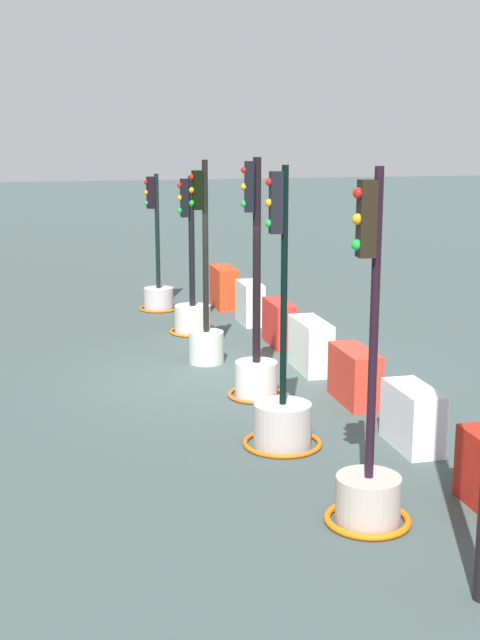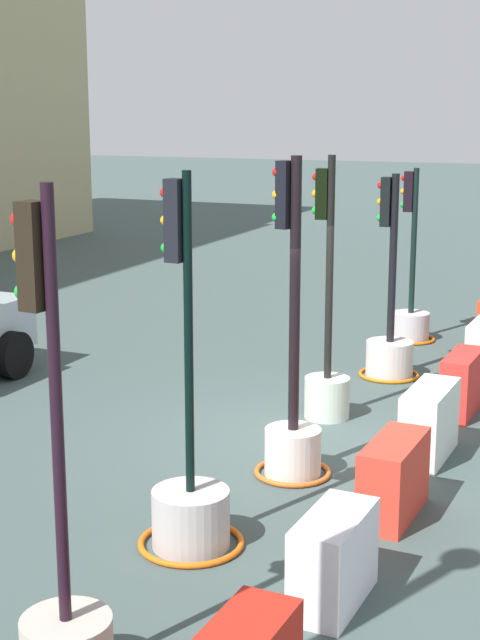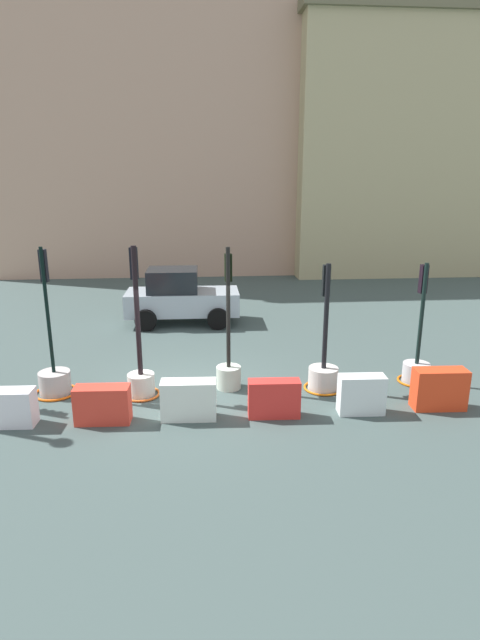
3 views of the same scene
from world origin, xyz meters
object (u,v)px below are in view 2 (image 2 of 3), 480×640
(traffic_light_1, at_px, (190,500))
(construction_barrier_2, at_px, (394,478))
(construction_barrier_1, at_px, (334,559))
(traffic_light_4, at_px, (389,343))
(traffic_light_3, at_px, (327,368))
(traffic_light_2, at_px, (293,421))
(traffic_light_5, at_px, (410,312))
(construction_barrier_4, at_px, (462,384))
(construction_barrier_3, at_px, (429,423))
(traffic_light_0, at_px, (64,612))

(traffic_light_1, bearing_deg, construction_barrier_2, -48.61)
(construction_barrier_1, bearing_deg, traffic_light_4, 10.59)
(traffic_light_3, relative_size, construction_barrier_1, 3.34)
(traffic_light_2, height_order, traffic_light_5, traffic_light_2)
(construction_barrier_2, bearing_deg, construction_barrier_4, -0.49)
(traffic_light_2, height_order, construction_barrier_3, traffic_light_2)
(traffic_light_3, relative_size, traffic_light_4, 1.12)
(traffic_light_4, height_order, construction_barrier_1, traffic_light_4)
(traffic_light_2, bearing_deg, traffic_light_1, 172.47)
(traffic_light_0, height_order, traffic_light_2, traffic_light_0)
(construction_barrier_3, bearing_deg, traffic_light_0, 165.41)
(traffic_light_3, distance_m, construction_barrier_3, 1.80)
(traffic_light_0, height_order, traffic_light_5, traffic_light_0)
(traffic_light_1, height_order, traffic_light_2, traffic_light_2)
(traffic_light_2, distance_m, traffic_light_5, 6.64)
(traffic_light_4, relative_size, construction_barrier_2, 2.67)
(traffic_light_3, distance_m, construction_barrier_4, 1.81)
(traffic_light_4, distance_m, construction_barrier_1, 6.86)
(traffic_light_0, distance_m, construction_barrier_1, 2.25)
(traffic_light_1, distance_m, traffic_light_3, 4.04)
(traffic_light_0, distance_m, traffic_light_2, 4.26)
(traffic_light_1, relative_size, traffic_light_2, 0.99)
(traffic_light_5, distance_m, construction_barrier_1, 9.24)
(traffic_light_4, height_order, construction_barrier_4, traffic_light_4)
(construction_barrier_2, height_order, construction_barrier_4, construction_barrier_4)
(construction_barrier_1, distance_m, construction_barrier_2, 1.85)
(traffic_light_2, relative_size, construction_barrier_3, 3.00)
(construction_barrier_3, bearing_deg, traffic_light_3, 58.84)
(traffic_light_2, bearing_deg, construction_barrier_1, -153.22)
(traffic_light_5, height_order, construction_barrier_3, traffic_light_5)
(traffic_light_5, bearing_deg, construction_barrier_2, -168.15)
(construction_barrier_3, bearing_deg, construction_barrier_4, -1.68)
(construction_barrier_3, bearing_deg, traffic_light_4, 21.94)
(traffic_light_1, height_order, construction_barrier_1, traffic_light_1)
(traffic_light_1, height_order, traffic_light_5, traffic_light_1)
(traffic_light_1, relative_size, traffic_light_3, 1.01)
(traffic_light_4, bearing_deg, traffic_light_1, 177.64)
(traffic_light_4, relative_size, traffic_light_5, 1.02)
(traffic_light_5, xyz_separation_m, construction_barrier_2, (-7.27, -1.53, -0.10))
(traffic_light_1, distance_m, traffic_light_2, 2.03)
(construction_barrier_4, bearing_deg, traffic_light_2, 155.50)
(traffic_light_4, distance_m, construction_barrier_4, 1.91)
(traffic_light_4, relative_size, construction_barrier_4, 2.75)
(traffic_light_2, xyz_separation_m, construction_barrier_2, (-0.64, -1.28, -0.23))
(traffic_light_1, xyz_separation_m, construction_barrier_1, (-0.48, -1.52, -0.07))
(traffic_light_4, bearing_deg, construction_barrier_2, -165.23)
(construction_barrier_2, bearing_deg, traffic_light_2, 63.59)
(traffic_light_5, bearing_deg, construction_barrier_4, -157.46)
(traffic_light_0, xyz_separation_m, traffic_light_4, (8.51, -0.13, -0.03))
(traffic_light_4, height_order, traffic_light_5, traffic_light_4)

